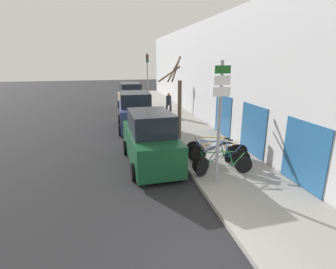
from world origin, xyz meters
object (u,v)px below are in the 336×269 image
at_px(bicycle_3, 219,152).
at_px(parked_car_1, 135,112).
at_px(bicycle_2, 218,154).
at_px(bicycle_4, 215,150).
at_px(signpost, 219,118).
at_px(pedestrian_near, 169,103).
at_px(traffic_light, 147,73).
at_px(parked_car_2, 130,98).
at_px(parked_car_0, 150,141).
at_px(street_tree, 178,104).
at_px(bicycle_0, 222,164).
at_px(bicycle_1, 217,159).

distance_m(bicycle_3, parked_car_1, 6.94).
xyz_separation_m(bicycle_2, parked_car_1, (-2.57, 6.69, 0.47)).
xyz_separation_m(bicycle_3, bicycle_4, (-0.09, 0.21, 0.02)).
bearing_deg(bicycle_3, bicycle_4, 27.59).
distance_m(signpost, parked_car_1, 8.44).
bearing_deg(bicycle_2, pedestrian_near, 30.26).
bearing_deg(bicycle_4, traffic_light, 29.90).
height_order(parked_car_1, pedestrian_near, parked_car_1).
bearing_deg(signpost, bicycle_2, 65.73).
relative_size(pedestrian_near, traffic_light, 0.38).
relative_size(bicycle_3, parked_car_2, 0.50).
distance_m(parked_car_2, pedestrian_near, 4.34).
bearing_deg(traffic_light, parked_car_1, -104.10).
distance_m(signpost, parked_car_2, 14.39).
bearing_deg(parked_car_0, street_tree, 52.54).
bearing_deg(bicycle_2, bicycle_0, -161.22).
distance_m(signpost, pedestrian_near, 10.74).
bearing_deg(pedestrian_near, bicycle_0, -103.61).
xyz_separation_m(bicycle_1, traffic_light, (-0.57, 14.25, 2.48)).
xyz_separation_m(bicycle_1, parked_car_1, (-2.36, 7.12, 0.48)).
bearing_deg(pedestrian_near, parked_car_0, -119.63).
bearing_deg(street_tree, parked_car_0, -124.84).
xyz_separation_m(bicycle_2, parked_car_0, (-2.52, 0.98, 0.44)).
xyz_separation_m(bicycle_1, pedestrian_near, (0.28, 9.66, 0.58)).
bearing_deg(parked_car_0, bicycle_3, -15.71).
bearing_deg(bicycle_2, bicycle_1, -175.52).
relative_size(bicycle_2, street_tree, 0.52).
relative_size(bicycle_3, parked_car_1, 0.55).
relative_size(bicycle_0, bicycle_1, 1.03).
relative_size(bicycle_3, street_tree, 0.58).
bearing_deg(street_tree, signpost, -89.65).
distance_m(parked_car_0, street_tree, 3.38).
bearing_deg(bicycle_2, traffic_light, 33.89).
relative_size(bicycle_4, parked_car_0, 0.50).
bearing_deg(street_tree, parked_car_2, 100.65).
bearing_deg(parked_car_2, parked_car_0, -92.96).
bearing_deg(signpost, bicycle_0, 51.81).
xyz_separation_m(bicycle_1, street_tree, (-0.46, 4.06, 1.45)).
xyz_separation_m(bicycle_0, bicycle_3, (0.39, 1.17, 0.02)).
bearing_deg(bicycle_1, parked_car_1, -15.18).
height_order(bicycle_0, traffic_light, traffic_light).
relative_size(pedestrian_near, street_tree, 0.41).
xyz_separation_m(bicycle_0, bicycle_1, (-0.04, 0.40, 0.04)).
bearing_deg(traffic_light, street_tree, -89.41).
xyz_separation_m(bicycle_4, parked_car_1, (-2.69, 6.13, 0.48)).
height_order(bicycle_2, parked_car_0, parked_car_0).
bearing_deg(parked_car_0, pedestrian_near, 69.99).
relative_size(bicycle_1, bicycle_2, 0.97).
distance_m(bicycle_1, pedestrian_near, 9.68).
distance_m(parked_car_0, parked_car_2, 11.81).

